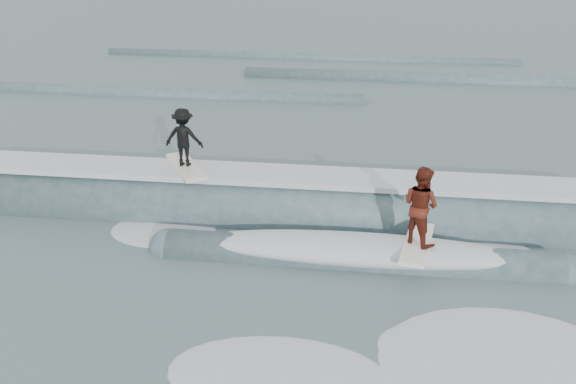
# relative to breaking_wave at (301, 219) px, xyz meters

# --- Properties ---
(ground) EXTENTS (160.00, 160.00, 0.00)m
(ground) POSITION_rel_breaking_wave_xyz_m (-0.24, -2.87, -0.04)
(ground) COLOR #40585D
(ground) RESTS_ON ground
(breaking_wave) EXTENTS (21.90, 3.89, 2.21)m
(breaking_wave) POSITION_rel_breaking_wave_xyz_m (0.00, 0.00, 0.00)
(breaking_wave) COLOR #335056
(breaking_wave) RESTS_ON ground
(surfer_black) EXTENTS (1.51, 1.99, 1.63)m
(surfer_black) POSITION_rel_breaking_wave_xyz_m (-3.08, 0.29, 1.90)
(surfer_black) COLOR silver
(surfer_black) RESTS_ON ground
(surfer_red) EXTENTS (1.11, 2.07, 1.90)m
(surfer_red) POSITION_rel_breaking_wave_xyz_m (2.84, -1.91, 1.36)
(surfer_red) COLOR white
(surfer_red) RESTS_ON ground
(whitewater) EXTENTS (16.00, 7.07, 0.10)m
(whitewater) POSITION_rel_breaking_wave_xyz_m (0.97, -4.22, -0.04)
(whitewater) COLOR silver
(whitewater) RESTS_ON ground
(far_swells) EXTENTS (38.22, 8.65, 0.80)m
(far_swells) POSITION_rel_breaking_wave_xyz_m (-0.69, 14.78, -0.04)
(far_swells) COLOR #335056
(far_swells) RESTS_ON ground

